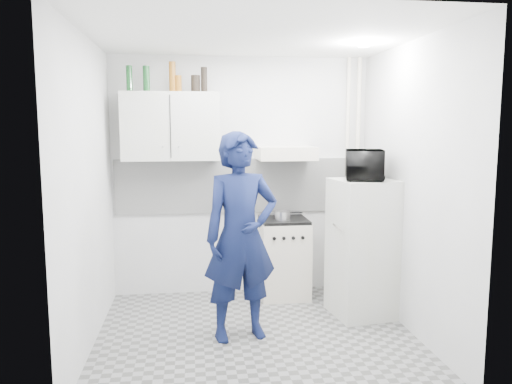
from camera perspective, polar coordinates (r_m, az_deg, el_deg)
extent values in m
plane|color=gray|center=(4.64, -0.02, -16.00)|extent=(2.80, 2.80, 0.00)
plane|color=white|center=(4.32, -0.02, 17.50)|extent=(2.80, 2.80, 0.00)
plane|color=silver|center=(5.52, -1.69, 1.77)|extent=(2.80, 0.00, 2.80)
plane|color=silver|center=(4.34, -18.68, -0.17)|extent=(0.00, 2.60, 2.60)
plane|color=silver|center=(4.68, 17.24, 0.41)|extent=(0.00, 2.60, 2.60)
imported|color=#0E173C|center=(4.33, -1.73, -5.11)|extent=(0.74, 0.57, 1.81)
cube|color=beige|center=(5.50, 3.18, -7.63)|extent=(0.52, 0.52, 0.83)
cube|color=beige|center=(5.02, 12.06, -6.26)|extent=(0.63, 0.63, 1.34)
cube|color=black|center=(5.40, 3.21, -3.21)|extent=(0.50, 0.50, 0.03)
cylinder|color=silver|center=(5.33, 3.04, -2.69)|extent=(0.16, 0.16, 0.09)
imported|color=black|center=(4.89, 12.32, 3.05)|extent=(0.59, 0.48, 0.29)
cylinder|color=#144C1E|center=(5.35, -14.28, 12.43)|extent=(0.06, 0.06, 0.26)
cylinder|color=#144C1E|center=(5.33, -12.42, 12.50)|extent=(0.07, 0.07, 0.26)
cylinder|color=brown|center=(5.32, -9.53, 12.83)|extent=(0.07, 0.07, 0.31)
cylinder|color=brown|center=(5.31, -8.86, 12.11)|extent=(0.07, 0.07, 0.17)
cylinder|color=black|center=(5.31, -6.92, 12.17)|extent=(0.09, 0.09, 0.18)
cylinder|color=black|center=(5.32, -5.96, 12.62)|extent=(0.06, 0.06, 0.26)
cube|color=beige|center=(5.30, -9.69, 7.39)|extent=(1.00, 0.35, 0.70)
cube|color=beige|center=(5.32, 3.41, 4.46)|extent=(0.60, 0.50, 0.14)
cube|color=white|center=(5.52, -1.67, 0.72)|extent=(2.74, 0.03, 0.60)
cylinder|color=beige|center=(5.72, 11.46, 1.83)|extent=(0.05, 0.05, 2.60)
cylinder|color=beige|center=(5.69, 10.31, 1.82)|extent=(0.04, 0.04, 2.60)
cylinder|color=white|center=(4.74, 12.23, 16.08)|extent=(0.10, 0.10, 0.02)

